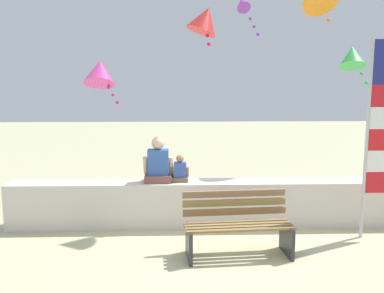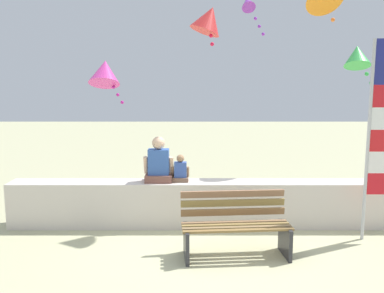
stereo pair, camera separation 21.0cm
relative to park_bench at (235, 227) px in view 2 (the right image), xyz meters
name	(u,v)px [view 2 (the right image)]	position (x,y,z in m)	size (l,w,h in m)	color
ground_plane	(218,249)	(-0.22, 0.21, -0.41)	(40.00, 40.00, 0.00)	#BCBA8E
seawall_ledge	(215,204)	(-0.22, 1.22, -0.02)	(6.95, 0.49, 0.77)	beige
park_bench	(235,227)	(0.00, 0.00, 0.00)	(1.56, 0.73, 0.88)	olive
person_adult	(158,164)	(-1.18, 1.24, 0.66)	(0.50, 0.37, 0.76)	brown
person_child	(180,171)	(-0.81, 1.24, 0.54)	(0.30, 0.22, 0.46)	brown
flag_banner	(376,128)	(2.17, 0.60, 1.35)	(0.38, 0.05, 3.07)	#B7B7BC
kite_red	(208,19)	(-0.26, 3.50, 3.34)	(0.94, 0.83, 0.95)	red
kite_purple	(248,4)	(0.73, 4.68, 3.87)	(0.63, 0.52, 1.00)	purple
kite_magenta	(104,72)	(-2.70, 4.43, 2.26)	(0.82, 0.92, 1.17)	#DB3D9E
kite_green	(357,56)	(2.69, 2.83, 2.54)	(0.75, 0.73, 1.05)	green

